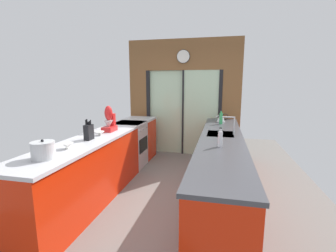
% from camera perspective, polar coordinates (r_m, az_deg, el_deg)
% --- Properties ---
extents(ground_plane, '(5.04, 7.60, 0.02)m').
position_cam_1_polar(ground_plane, '(4.19, -0.54, -13.69)').
color(ground_plane, slate).
extents(back_wall_unit, '(2.64, 0.12, 2.70)m').
position_cam_1_polar(back_wall_unit, '(5.60, 3.74, 8.52)').
color(back_wall_unit, brown).
rests_on(back_wall_unit, ground_plane).
extents(left_counter_run, '(0.62, 3.80, 0.92)m').
position_cam_1_polar(left_counter_run, '(3.92, -15.40, -8.36)').
color(left_counter_run, red).
rests_on(left_counter_run, ground_plane).
extents(right_counter_run, '(0.62, 3.80, 0.92)m').
position_cam_1_polar(right_counter_run, '(3.64, 12.60, -9.70)').
color(right_counter_run, red).
rests_on(right_counter_run, ground_plane).
extents(sink_faucet, '(0.19, 0.02, 0.28)m').
position_cam_1_polar(sink_faucet, '(3.73, 15.29, 0.81)').
color(sink_faucet, '#B7BABC').
rests_on(sink_faucet, right_counter_run).
extents(oven_range, '(0.60, 0.60, 0.92)m').
position_cam_1_polar(oven_range, '(4.89, -9.21, -4.53)').
color(oven_range, '#B7BABC').
rests_on(oven_range, ground_plane).
extents(mixing_bowl_near, '(0.14, 0.14, 0.07)m').
position_cam_1_polar(mixing_bowl_near, '(3.06, -23.21, -4.40)').
color(mixing_bowl_near, silver).
rests_on(mixing_bowl_near, left_counter_run).
extents(mixing_bowl_far, '(0.15, 0.15, 0.06)m').
position_cam_1_polar(mixing_bowl_far, '(3.69, -16.27, -1.69)').
color(mixing_bowl_far, silver).
rests_on(mixing_bowl_far, left_counter_run).
extents(knife_block, '(0.09, 0.14, 0.29)m').
position_cam_1_polar(knife_block, '(3.43, -18.68, -1.37)').
color(knife_block, black).
rests_on(knife_block, left_counter_run).
extents(stand_mixer, '(0.17, 0.27, 0.42)m').
position_cam_1_polar(stand_mixer, '(3.95, -14.07, 1.08)').
color(stand_mixer, red).
rests_on(stand_mixer, left_counter_run).
extents(stock_pot, '(0.24, 0.24, 0.21)m').
position_cam_1_polar(stock_pot, '(2.76, -28.05, -5.22)').
color(stock_pot, '#B7BABC').
rests_on(stock_pot, left_counter_run).
extents(kettle, '(0.26, 0.17, 0.22)m').
position_cam_1_polar(kettle, '(4.93, 12.77, 2.15)').
color(kettle, '#B7BABC').
rests_on(kettle, right_counter_run).
extents(soap_bottle_near, '(0.06, 0.06, 0.24)m').
position_cam_1_polar(soap_bottle_near, '(2.97, 12.56, -3.00)').
color(soap_bottle_near, silver).
rests_on(soap_bottle_near, right_counter_run).
extents(soap_bottle_far, '(0.06, 0.06, 0.26)m').
position_cam_1_polar(soap_bottle_far, '(4.64, 12.73, 1.86)').
color(soap_bottle_far, '#339E56').
rests_on(soap_bottle_far, right_counter_run).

